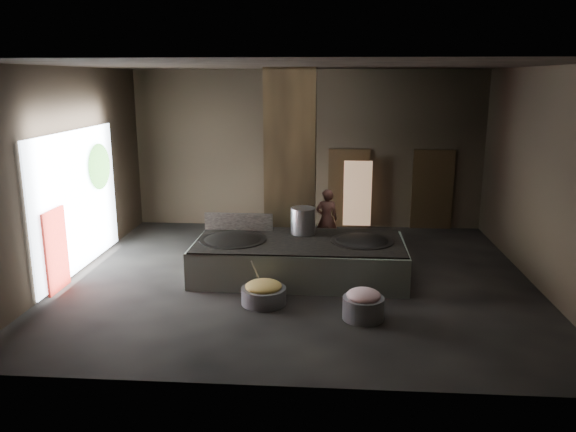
# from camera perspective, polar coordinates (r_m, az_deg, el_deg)

# --- Properties ---
(floor) EXTENTS (10.00, 9.00, 0.10)m
(floor) POSITION_cam_1_polar(r_m,az_deg,el_deg) (12.41, 1.07, -6.46)
(floor) COLOR black
(floor) RESTS_ON ground
(ceiling) EXTENTS (10.00, 9.00, 0.10)m
(ceiling) POSITION_cam_1_polar(r_m,az_deg,el_deg) (11.64, 1.18, 15.29)
(ceiling) COLOR black
(ceiling) RESTS_ON back_wall
(back_wall) EXTENTS (10.00, 0.10, 4.50)m
(back_wall) POSITION_cam_1_polar(r_m,az_deg,el_deg) (16.31, 2.00, 6.76)
(back_wall) COLOR black
(back_wall) RESTS_ON ground
(front_wall) EXTENTS (10.00, 0.10, 4.50)m
(front_wall) POSITION_cam_1_polar(r_m,az_deg,el_deg) (7.38, -0.81, -1.91)
(front_wall) COLOR black
(front_wall) RESTS_ON ground
(left_wall) EXTENTS (0.10, 9.00, 4.50)m
(left_wall) POSITION_cam_1_polar(r_m,az_deg,el_deg) (13.09, -21.60, 4.06)
(left_wall) COLOR black
(left_wall) RESTS_ON ground
(right_wall) EXTENTS (0.10, 9.00, 4.50)m
(right_wall) POSITION_cam_1_polar(r_m,az_deg,el_deg) (12.60, 24.76, 3.41)
(right_wall) COLOR black
(right_wall) RESTS_ON ground
(pillar) EXTENTS (1.20, 1.20, 4.50)m
(pillar) POSITION_cam_1_polar(r_m,az_deg,el_deg) (13.70, 0.30, 5.42)
(pillar) COLOR black
(pillar) RESTS_ON ground
(hearth_platform) EXTENTS (4.59, 2.26, 0.79)m
(hearth_platform) POSITION_cam_1_polar(r_m,az_deg,el_deg) (12.31, 1.16, -4.43)
(hearth_platform) COLOR beige
(hearth_platform) RESTS_ON ground
(platform_cap) EXTENTS (4.45, 2.14, 0.03)m
(platform_cap) POSITION_cam_1_polar(r_m,az_deg,el_deg) (12.19, 1.17, -2.56)
(platform_cap) COLOR black
(platform_cap) RESTS_ON hearth_platform
(wok_left) EXTENTS (1.43, 1.43, 0.40)m
(wok_left) POSITION_cam_1_polar(r_m,az_deg,el_deg) (12.32, -5.60, -2.76)
(wok_left) COLOR black
(wok_left) RESTS_ON hearth_platform
(wok_left_rim) EXTENTS (1.46, 1.46, 0.05)m
(wok_left_rim) POSITION_cam_1_polar(r_m,az_deg,el_deg) (12.30, -5.61, -2.45)
(wok_left_rim) COLOR black
(wok_left_rim) RESTS_ON hearth_platform
(wok_right) EXTENTS (1.34, 1.34, 0.38)m
(wok_right) POSITION_cam_1_polar(r_m,az_deg,el_deg) (12.26, 7.50, -2.89)
(wok_right) COLOR black
(wok_right) RESTS_ON hearth_platform
(wok_right_rim) EXTENTS (1.37, 1.37, 0.05)m
(wok_right_rim) POSITION_cam_1_polar(r_m,az_deg,el_deg) (12.24, 7.51, -2.58)
(wok_right_rim) COLOR black
(wok_right_rim) RESTS_ON hearth_platform
(stock_pot) EXTENTS (0.55, 0.55, 0.59)m
(stock_pot) POSITION_cam_1_polar(r_m,az_deg,el_deg) (12.63, 1.54, -0.49)
(stock_pot) COLOR #9DA0A4
(stock_pot) RESTS_ON hearth_platform
(splash_guard) EXTENTS (1.58, 0.09, 0.40)m
(splash_guard) POSITION_cam_1_polar(r_m,az_deg,el_deg) (13.00, -5.04, -0.58)
(splash_guard) COLOR black
(splash_guard) RESTS_ON hearth_platform
(cook) EXTENTS (0.61, 0.45, 1.54)m
(cook) POSITION_cam_1_polar(r_m,az_deg,el_deg) (14.30, 3.94, -0.31)
(cook) COLOR #995A4E
(cook) RESTS_ON ground
(veg_basin) EXTENTS (0.97, 0.97, 0.32)m
(veg_basin) POSITION_cam_1_polar(r_m,az_deg,el_deg) (10.97, -2.48, -8.08)
(veg_basin) COLOR slate
(veg_basin) RESTS_ON ground
(veg_fill) EXTENTS (0.71, 0.71, 0.22)m
(veg_fill) POSITION_cam_1_polar(r_m,az_deg,el_deg) (10.91, -2.49, -7.15)
(veg_fill) COLOR #93A24E
(veg_fill) RESTS_ON veg_basin
(ladle) EXTENTS (0.21, 0.30, 0.62)m
(ladle) POSITION_cam_1_polar(r_m,az_deg,el_deg) (10.99, -3.19, -5.87)
(ladle) COLOR #9DA0A4
(ladle) RESTS_ON veg_basin
(meat_basin) EXTENTS (0.95, 0.95, 0.41)m
(meat_basin) POSITION_cam_1_polar(r_m,az_deg,el_deg) (10.38, 7.65, -9.25)
(meat_basin) COLOR slate
(meat_basin) RESTS_ON ground
(meat_fill) EXTENTS (0.62, 0.62, 0.24)m
(meat_fill) POSITION_cam_1_polar(r_m,az_deg,el_deg) (10.28, 7.69, -8.00)
(meat_fill) COLOR #BD717A
(meat_fill) RESTS_ON meat_basin
(doorway_near) EXTENTS (1.18, 0.08, 2.38)m
(doorway_near) POSITION_cam_1_polar(r_m,az_deg,el_deg) (16.39, 6.15, 2.65)
(doorway_near) COLOR black
(doorway_near) RESTS_ON ground
(doorway_near_glow) EXTENTS (0.79, 0.04, 1.88)m
(doorway_near_glow) POSITION_cam_1_polar(r_m,az_deg,el_deg) (16.15, 7.07, 2.28)
(doorway_near_glow) COLOR #8C6647
(doorway_near_glow) RESTS_ON ground
(doorway_far) EXTENTS (1.18, 0.08, 2.38)m
(doorway_far) POSITION_cam_1_polar(r_m,az_deg,el_deg) (16.65, 14.45, 2.46)
(doorway_far) COLOR black
(doorway_far) RESTS_ON ground
(doorway_far_glow) EXTENTS (0.85, 0.04, 2.00)m
(doorway_far_glow) POSITION_cam_1_polar(r_m,az_deg,el_deg) (16.64, 13.89, 2.32)
(doorway_far_glow) COLOR #8C6647
(doorway_far_glow) RESTS_ON ground
(left_opening) EXTENTS (0.04, 4.20, 3.10)m
(left_opening) POSITION_cam_1_polar(r_m,az_deg,el_deg) (13.34, -20.60, 1.46)
(left_opening) COLOR white
(left_opening) RESTS_ON ground
(pavilion_sliver) EXTENTS (0.05, 0.90, 1.70)m
(pavilion_sliver) POSITION_cam_1_polar(r_m,az_deg,el_deg) (12.35, -22.49, -3.24)
(pavilion_sliver) COLOR maroon
(pavilion_sliver) RESTS_ON ground
(tree_silhouette) EXTENTS (0.28, 1.10, 1.10)m
(tree_silhouette) POSITION_cam_1_polar(r_m,az_deg,el_deg) (14.18, -18.61, 4.78)
(tree_silhouette) COLOR #194714
(tree_silhouette) RESTS_ON left_opening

